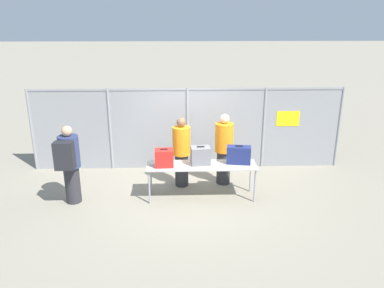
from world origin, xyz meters
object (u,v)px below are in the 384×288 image
Objects in this scene: suitcase_red at (164,158)px; suitcase_navy at (239,155)px; utility_trailer at (253,130)px; traveler_hooded at (69,162)px; suitcase_grey at (201,156)px; security_worker_far at (224,148)px; security_worker_near at (182,151)px; inspection_table at (202,167)px.

suitcase_navy is (1.61, 0.11, 0.01)m from suitcase_red.
suitcase_navy is at bearing -105.89° from utility_trailer.
suitcase_red is 1.98m from traveler_hooded.
suitcase_grey is at bearing 6.26° from suitcase_red.
traveler_hooded reaches higher than suitcase_red.
security_worker_near is at bearing -20.13° from security_worker_far.
inspection_table is 1.44× the size of security_worker_near.
security_worker_far is at bearing 109.66° from suitcase_navy.
suitcase_navy is at bearing 83.79° from security_worker_far.
security_worker_far reaches higher than utility_trailer.
traveler_hooded is 3.47m from security_worker_far.
security_worker_far reaches higher than suitcase_red.
utility_trailer is (4.62, 3.89, -0.50)m from traveler_hooded.
utility_trailer is (2.65, 3.74, -0.52)m from suitcase_red.
suitcase_navy is 1.37m from security_worker_near.
utility_trailer is (1.28, 2.96, -0.45)m from security_worker_far.
suitcase_navy is 0.16× the size of utility_trailer.
security_worker_near reaches higher than inspection_table.
security_worker_far is (1.37, 0.79, -0.08)m from suitcase_red.
security_worker_near is (-1.24, 0.58, -0.11)m from suitcase_navy.
suitcase_grey is 0.79× the size of suitcase_navy.
suitcase_grey is at bearing 115.50° from security_worker_near.
security_worker_far is at bearing 176.92° from security_worker_near.
traveler_hooded is at bearing 10.58° from security_worker_near.
suitcase_red is 4.62m from utility_trailer.
suitcase_navy is at bearing 146.23° from security_worker_near.
inspection_table is 5.85× the size of suitcase_red.
suitcase_red is at bearing -176.17° from suitcase_navy.
utility_trailer is at bearing 62.97° from suitcase_grey.
inspection_table is 0.84m from suitcase_red.
traveler_hooded reaches higher than utility_trailer.
suitcase_grey is (0.78, 0.09, 0.01)m from suitcase_red.
inspection_table is at bearing 114.94° from security_worker_near.
suitcase_navy is (0.81, 0.07, 0.25)m from inspection_table.
traveler_hooded is 1.00× the size of security_worker_far.
suitcase_navy is 0.32× the size of traveler_hooded.
inspection_table is 4.15m from utility_trailer.
suitcase_grey is 2.76m from traveler_hooded.
utility_trailer is at bearing -135.46° from security_worker_near.
suitcase_navy is 0.32× the size of security_worker_far.
security_worker_far reaches higher than traveler_hooded.
security_worker_far reaches higher than inspection_table.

